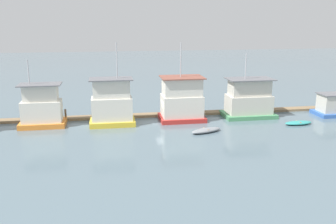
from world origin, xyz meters
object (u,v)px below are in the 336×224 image
at_px(houseboat_green, 249,100).
at_px(dinghy_grey, 206,130).
at_px(houseboat_yellow, 112,104).
at_px(dinghy_teal, 298,123).
at_px(houseboat_red, 182,100).
at_px(mooring_post_centre, 117,112).
at_px(mooring_post_far_left, 66,116).
at_px(houseboat_orange, 42,108).

relative_size(houseboat_green, dinghy_grey, 2.09).
height_order(houseboat_yellow, dinghy_teal, houseboat_yellow).
bearing_deg(dinghy_teal, houseboat_red, 161.89).
height_order(dinghy_teal, mooring_post_centre, mooring_post_centre).
height_order(houseboat_yellow, mooring_post_far_left, houseboat_yellow).
xyz_separation_m(dinghy_grey, mooring_post_centre, (-9.48, 7.02, 0.78)).
xyz_separation_m(houseboat_orange, dinghy_grey, (18.10, -5.50, -1.92)).
distance_m(houseboat_yellow, houseboat_green, 17.23).
xyz_separation_m(houseboat_yellow, houseboat_red, (8.49, 0.73, 0.03)).
relative_size(houseboat_red, dinghy_grey, 2.43).
distance_m(dinghy_grey, dinghy_teal, 11.67).
height_order(houseboat_green, dinghy_teal, houseboat_green).
bearing_deg(houseboat_orange, dinghy_grey, -16.90).
xyz_separation_m(dinghy_teal, mooring_post_far_left, (-27.27, 5.73, 0.57)).
bearing_deg(houseboat_red, mooring_post_far_left, 174.26).
bearing_deg(houseboat_orange, mooring_post_far_left, 31.90).
relative_size(houseboat_red, dinghy_teal, 2.71).
bearing_deg(mooring_post_centre, houseboat_yellow, -106.12).
xyz_separation_m(houseboat_orange, mooring_post_far_left, (2.44, 1.52, -1.38)).
height_order(houseboat_red, dinghy_grey, houseboat_red).
bearing_deg(dinghy_grey, mooring_post_far_left, 155.86).
bearing_deg(mooring_post_far_left, houseboat_green, -3.00).
bearing_deg(mooring_post_centre, houseboat_red, -10.18).
relative_size(houseboat_red, mooring_post_far_left, 6.04).
bearing_deg(dinghy_grey, houseboat_yellow, 154.24).
bearing_deg(dinghy_teal, dinghy_grey, -173.68).
distance_m(houseboat_green, dinghy_teal, 6.69).
bearing_deg(houseboat_red, houseboat_yellow, -175.06).
bearing_deg(mooring_post_centre, houseboat_green, -4.12).
xyz_separation_m(houseboat_yellow, mooring_post_far_left, (-5.57, 2.15, -1.72)).
xyz_separation_m(houseboat_red, houseboat_green, (8.71, 0.22, -0.34)).
xyz_separation_m(houseboat_yellow, dinghy_grey, (10.10, -4.87, -2.26)).
bearing_deg(houseboat_green, houseboat_red, -178.56).
bearing_deg(dinghy_grey, houseboat_green, 39.37).
distance_m(dinghy_grey, mooring_post_centre, 11.82).
distance_m(houseboat_red, dinghy_teal, 14.09).
relative_size(houseboat_orange, houseboat_red, 0.83).
bearing_deg(houseboat_orange, houseboat_red, 0.37).
relative_size(dinghy_grey, mooring_post_centre, 1.91).
bearing_deg(houseboat_yellow, dinghy_teal, -9.39).
distance_m(houseboat_red, dinghy_grey, 6.27).
bearing_deg(houseboat_red, mooring_post_centre, 169.82).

